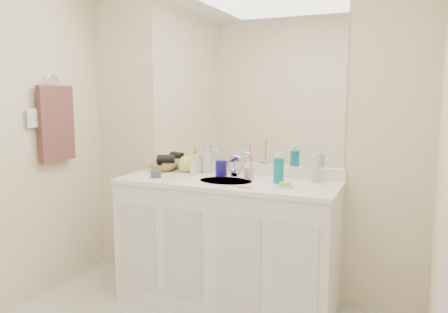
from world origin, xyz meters
TOP-DOWN VIEW (x-y plane):
  - wall_back at (0.00, 1.30)m, footprint 2.60×0.02m
  - vanity_cabinet at (0.00, 1.02)m, footprint 1.50×0.55m
  - countertop at (0.00, 1.02)m, footprint 1.52×0.57m
  - backsplash at (0.00, 1.29)m, footprint 1.52×0.03m
  - sink_basin at (0.00, 1.00)m, footprint 0.37×0.37m
  - faucet at (0.00, 1.18)m, footprint 0.02×0.02m
  - mirror at (0.00, 1.29)m, footprint 1.48×0.01m
  - blue_mug at (-0.10, 1.15)m, footprint 0.10×0.10m
  - tan_cup at (0.13, 1.12)m, footprint 0.06×0.06m
  - toothbrush at (0.14, 1.12)m, footprint 0.02×0.04m
  - mouthwash_bottle at (0.35, 1.07)m, footprint 0.07×0.07m
  - clear_pump_bottle at (0.57, 1.18)m, footprint 0.07×0.07m
  - soap_dish at (0.43, 0.95)m, footprint 0.13×0.12m
  - green_soap at (0.43, 0.95)m, footprint 0.07×0.06m
  - orange_comb at (0.20, 0.83)m, footprint 0.11×0.05m
  - dark_jar at (-0.50, 0.92)m, footprint 0.09×0.09m
  - extra_white_bottle at (-0.29, 1.09)m, footprint 0.05×0.05m
  - soap_bottle_white at (-0.26, 1.25)m, footprint 0.08×0.08m
  - soap_bottle_cream at (-0.32, 1.21)m, footprint 0.08×0.08m
  - soap_bottle_yellow at (-0.41, 1.21)m, footprint 0.16×0.16m
  - wicker_basket at (-0.60, 1.20)m, footprint 0.24×0.24m
  - hair_dryer at (-0.58, 1.20)m, footprint 0.15×0.11m
  - towel_ring at (-1.27, 0.77)m, footprint 0.01×0.11m
  - hand_towel at (-1.25, 0.77)m, footprint 0.04×0.32m
  - switch_plate at (-1.27, 0.57)m, footprint 0.01×0.08m

SIDE VIEW (x-z plane):
  - vanity_cabinet at x=0.00m, z-range 0.00..0.85m
  - countertop at x=0.00m, z-range 0.85..0.88m
  - sink_basin at x=0.00m, z-range 0.86..0.88m
  - orange_comb at x=0.20m, z-range 0.88..0.88m
  - soap_dish at x=0.43m, z-range 0.88..0.89m
  - green_soap at x=0.43m, z-range 0.89..0.92m
  - dark_jar at x=-0.50m, z-range 0.88..0.93m
  - wicker_basket at x=-0.60m, z-range 0.88..0.94m
  - backsplash at x=0.00m, z-range 0.88..0.96m
  - tan_cup at x=0.13m, z-range 0.88..0.97m
  - faucet at x=0.00m, z-range 0.88..0.99m
  - blue_mug at x=-0.10m, z-range 0.88..0.99m
  - extra_white_bottle at x=-0.29m, z-range 0.88..1.02m
  - clear_pump_bottle at x=0.57m, z-range 0.88..1.04m
  - mouthwash_bottle at x=0.35m, z-range 0.88..1.05m
  - soap_bottle_cream at x=-0.32m, z-range 0.88..1.05m
  - soap_bottle_yellow at x=-0.41m, z-range 0.88..1.05m
  - hair_dryer at x=-0.58m, z-range 0.94..1.00m
  - soap_bottle_white at x=-0.26m, z-range 0.88..1.08m
  - toothbrush at x=0.14m, z-range 0.93..1.13m
  - wall_back at x=0.00m, z-range 0.00..2.40m
  - hand_towel at x=-1.25m, z-range 0.98..1.52m
  - switch_plate at x=-1.27m, z-range 1.24..1.36m
  - towel_ring at x=-1.27m, z-range 1.49..1.61m
  - mirror at x=0.00m, z-range 0.96..2.16m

